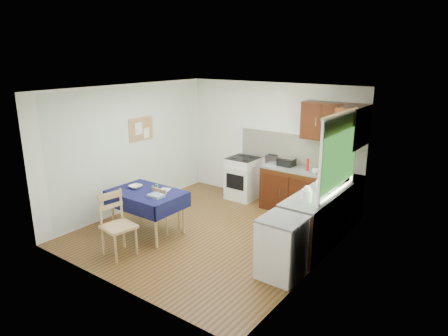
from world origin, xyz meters
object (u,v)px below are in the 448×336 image
Objects in this scene: dining_table at (147,197)px; toaster at (273,159)px; kettle at (307,195)px; chair_far at (165,207)px; dish_rack at (322,187)px; sandwich_press at (287,161)px; chair_near at (117,222)px.

dining_table is 4.88× the size of toaster.
dining_table is 2.74m from kettle.
chair_far is 1.87× the size of dish_rack.
chair_far is 2.60m from sandwich_press.
dining_table is at bearing -122.85° from toaster.
toaster is 0.57× the size of dish_rack.
sandwich_press is (1.20, 2.25, 0.54)m from chair_far.
chair_far is 2.72m from dish_rack.
toaster is (0.90, 3.27, 0.45)m from chair_near.
sandwich_press is 2.04m from kettle.
sandwich_press reaches higher than chair_far.
toaster reaches higher than sandwich_press.
kettle reaches higher than chair_near.
kettle reaches higher than dining_table.
chair_near is at bearing -75.04° from dining_table.
dining_table is 2.69m from toaster.
kettle is (1.50, -1.62, 0.03)m from toaster.
dining_table is at bearing -163.41° from dish_rack.
chair_near is 2.94m from kettle.
dining_table is at bearing -132.77° from sandwich_press.
sandwich_press reaches higher than dining_table.
dining_table is 2.80× the size of dish_rack.
toaster reaches higher than chair_far.
dish_rack is at bearing -149.53° from chair_far.
chair_far is 3.26× the size of toaster.
chair_near is 3.30× the size of sandwich_press.
dish_rack is (2.34, 1.32, 0.48)m from chair_far.
chair_far is 2.75× the size of sandwich_press.
kettle is (2.39, 0.60, 0.57)m from chair_far.
chair_near is 3.53m from sandwich_press.
kettle reaches higher than chair_far.
dining_table is at bearing 48.17° from chair_far.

